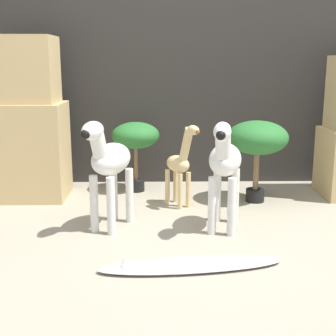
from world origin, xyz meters
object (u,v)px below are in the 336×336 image
Objects in this scene: zebra_right at (225,164)px; potted_palm_back at (257,140)px; giraffe_figurine at (180,164)px; potted_palm_front at (136,138)px; surfboard at (190,265)px; zebra_left at (109,163)px.

potted_palm_back is at bearing 61.82° from zebra_right.
giraffe_figurine is (-0.25, 0.50, -0.11)m from zebra_right.
giraffe_figurine is at bearing -51.07° from potted_palm_front.
surfboard is at bearing -76.80° from potted_palm_front.
zebra_right is 1.25× the size of potted_palm_front.
potted_palm_back is (0.33, 0.62, 0.05)m from zebra_right.
potted_palm_back is (1.05, 0.58, 0.05)m from zebra_left.
zebra_right is 1.00× the size of zebra_left.
zebra_left is (-0.73, 0.04, 0.00)m from zebra_right.
zebra_right is 1.11m from potted_palm_front.
giraffe_figurine reaches higher than surfboard.
surfboard is (0.48, -0.61, -0.42)m from zebra_left.
zebra_right is at bearing -62.97° from giraffe_figurine.
surfboard is at bearing -113.55° from zebra_right.
potted_palm_back is 0.63× the size of surfboard.
zebra_right is at bearing 66.45° from surfboard.
potted_palm_back is (0.58, 0.12, 0.15)m from giraffe_figurine.
zebra_left is 0.88m from surfboard.
giraffe_figurine is 1.11m from surfboard.
giraffe_figurine is 0.57m from potted_palm_front.
giraffe_figurine is 1.00× the size of potted_palm_back.
potted_palm_front is (-0.60, 0.93, 0.01)m from zebra_right.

